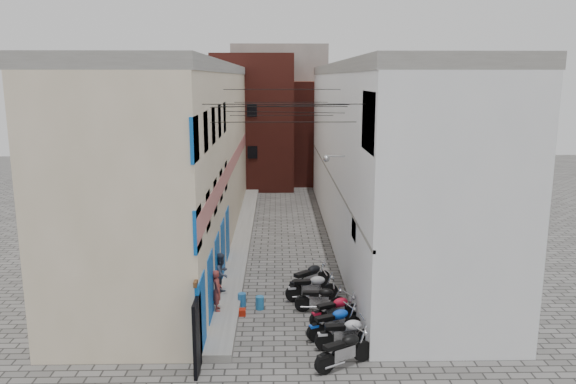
{
  "coord_description": "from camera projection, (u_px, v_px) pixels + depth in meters",
  "views": [
    {
      "loc": [
        -0.23,
        -15.29,
        8.3
      ],
      "look_at": [
        0.28,
        10.62,
        3.0
      ],
      "focal_mm": 35.0,
      "sensor_mm": 36.0,
      "label": 1
    }
  ],
  "objects": [
    {
      "name": "motorcycle_f",
      "position": [
        312.0,
        286.0,
        21.15
      ],
      "size": [
        2.1,
        0.91,
        1.17
      ],
      "primitive_type": null,
      "rotation": [
        0.0,
        0.0,
        -1.43
      ],
      "color": "#9B9BA0",
      "rests_on": "ground"
    },
    {
      "name": "overhead_wires",
      "position": [
        282.0,
        107.0,
        22.7
      ],
      "size": [
        5.8,
        13.02,
        1.32
      ],
      "color": "black",
      "rests_on": "ground"
    },
    {
      "name": "ground",
      "position": [
        286.0,
        362.0,
        16.64
      ],
      "size": [
        90.0,
        90.0,
        0.0
      ],
      "primitive_type": "plane",
      "color": "#585653",
      "rests_on": "ground"
    },
    {
      "name": "motorcycle_d",
      "position": [
        335.0,
        309.0,
        19.12
      ],
      "size": [
        2.01,
        1.35,
        1.12
      ],
      "primitive_type": null,
      "rotation": [
        0.0,
        0.0,
        -1.15
      ],
      "color": "#AE0C25",
      "rests_on": "ground"
    },
    {
      "name": "red_crate",
      "position": [
        240.0,
        312.0,
        19.92
      ],
      "size": [
        0.39,
        0.3,
        0.23
      ],
      "primitive_type": "cube",
      "rotation": [
        0.0,
        0.0,
        0.07
      ],
      "color": "#A51C0B",
      "rests_on": "ground"
    },
    {
      "name": "building_right",
      "position": [
        380.0,
        153.0,
        28.57
      ],
      "size": [
        5.94,
        26.0,
        9.0
      ],
      "color": "white",
      "rests_on": "ground"
    },
    {
      "name": "plinth",
      "position": [
        243.0,
        237.0,
        29.31
      ],
      "size": [
        0.9,
        26.0,
        0.25
      ],
      "primitive_type": "cube",
      "color": "gray",
      "rests_on": "ground"
    },
    {
      "name": "motorcycle_a",
      "position": [
        344.0,
        349.0,
        16.26
      ],
      "size": [
        2.07,
        1.58,
        1.17
      ],
      "primitive_type": null,
      "rotation": [
        0.0,
        0.0,
        -1.04
      ],
      "color": "black",
      "rests_on": "ground"
    },
    {
      "name": "motorcycle_c",
      "position": [
        334.0,
        321.0,
        18.13
      ],
      "size": [
        2.05,
        1.34,
        1.14
      ],
      "primitive_type": null,
      "rotation": [
        0.0,
        0.0,
        -1.17
      ],
      "color": "blue",
      "rests_on": "ground"
    },
    {
      "name": "motorcycle_g",
      "position": [
        310.0,
        276.0,
        22.04
      ],
      "size": [
        2.09,
        1.95,
        1.26
      ],
      "primitive_type": null,
      "rotation": [
        0.0,
        0.0,
        -0.85
      ],
      "color": "black",
      "rests_on": "ground"
    },
    {
      "name": "motorcycle_b",
      "position": [
        346.0,
        332.0,
        17.37
      ],
      "size": [
        2.06,
        0.88,
        1.15
      ],
      "primitive_type": null,
      "rotation": [
        0.0,
        0.0,
        -1.44
      ],
      "color": "silver",
      "rests_on": "ground"
    },
    {
      "name": "water_jug_far",
      "position": [
        242.0,
        299.0,
        20.75
      ],
      "size": [
        0.36,
        0.36,
        0.48
      ],
      "primitive_type": "cylinder",
      "rotation": [
        0.0,
        0.0,
        -0.2
      ],
      "color": "#2164A8",
      "rests_on": "ground"
    },
    {
      "name": "person_a",
      "position": [
        217.0,
        290.0,
        19.64
      ],
      "size": [
        0.44,
        0.59,
        1.47
      ],
      "primitive_type": "imported",
      "rotation": [
        0.0,
        0.0,
        1.74
      ],
      "color": "brown",
      "rests_on": "plinth"
    },
    {
      "name": "motorcycle_e",
      "position": [
        320.0,
        298.0,
        20.15
      ],
      "size": [
        1.9,
        0.7,
        1.08
      ],
      "primitive_type": null,
      "rotation": [
        0.0,
        0.0,
        -1.63
      ],
      "color": "black",
      "rests_on": "ground"
    },
    {
      "name": "person_b",
      "position": [
        221.0,
        273.0,
        21.18
      ],
      "size": [
        0.85,
        0.94,
        1.59
      ],
      "primitive_type": "imported",
      "rotation": [
        0.0,
        0.0,
        1.18
      ],
      "color": "#313849",
      "rests_on": "plinth"
    },
    {
      "name": "building_left",
      "position": [
        183.0,
        154.0,
        28.33
      ],
      "size": [
        5.1,
        27.0,
        9.0
      ],
      "color": "beige",
      "rests_on": "ground"
    },
    {
      "name": "water_jug_near",
      "position": [
        260.0,
        303.0,
        20.43
      ],
      "size": [
        0.34,
        0.34,
        0.48
      ],
      "primitive_type": "cylinder",
      "rotation": [
        0.0,
        0.0,
        -0.11
      ],
      "color": "#2270AD",
      "rests_on": "ground"
    },
    {
      "name": "far_shopfront",
      "position": [
        280.0,
        176.0,
        41.09
      ],
      "size": [
        2.0,
        0.3,
        2.4
      ],
      "primitive_type": "cube",
      "color": "black",
      "rests_on": "ground"
    },
    {
      "name": "building_far_concrete",
      "position": [
        279.0,
        110.0,
        48.84
      ],
      "size": [
        8.0,
        5.0,
        11.0
      ],
      "primitive_type": "cube",
      "color": "gray",
      "rests_on": "ground"
    },
    {
      "name": "building_far_brick_left",
      "position": [
        254.0,
        121.0,
        43.03
      ],
      "size": [
        6.0,
        6.0,
        10.0
      ],
      "primitive_type": "cube",
      "color": "maroon",
      "rests_on": "ground"
    },
    {
      "name": "building_far_brick_right",
      "position": [
        317.0,
        132.0,
        45.28
      ],
      "size": [
        5.0,
        6.0,
        8.0
      ],
      "primitive_type": "cube",
      "color": "maroon",
      "rests_on": "ground"
    }
  ]
}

